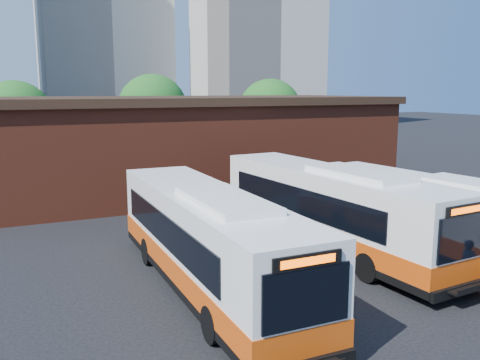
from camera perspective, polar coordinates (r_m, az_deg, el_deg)
name	(u,v)px	position (r m, az deg, el deg)	size (l,w,h in m)	color
ground	(362,288)	(18.70, 13.49, -11.71)	(220.00, 220.00, 0.00)	black
bus_midwest	(208,244)	(17.56, -3.65, -7.20)	(2.91, 13.34, 3.62)	white
bus_mideast	(331,212)	(22.23, 10.19, -3.52)	(3.82, 13.79, 3.71)	white
bus_east	(440,221)	(22.37, 21.50, -4.33)	(4.04, 12.77, 3.43)	white
depot_building	(180,143)	(35.42, -6.80, 4.18)	(28.60, 12.60, 6.40)	maroon
tree_west	(16,117)	(45.54, -23.87, 6.44)	(6.00, 6.00, 7.65)	#382314
tree_mid	(153,109)	(49.26, -9.78, 7.87)	(6.56, 6.56, 8.36)	#382314
tree_east	(270,111)	(50.58, 3.37, 7.77)	(6.24, 6.24, 7.96)	#382314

